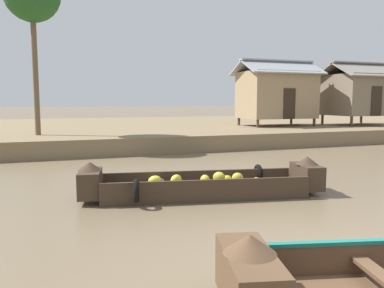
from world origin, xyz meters
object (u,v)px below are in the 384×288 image
(fishing_skiff_distant, at_px, (284,136))
(stilt_house_mid_left, at_px, (276,94))
(stilt_house_mid_right, at_px, (358,94))
(banana_boat, at_px, (204,184))

(fishing_skiff_distant, distance_m, stilt_house_mid_left, 3.10)
(stilt_house_mid_left, bearing_deg, stilt_house_mid_right, -10.26)
(banana_boat, bearing_deg, fishing_skiff_distant, 49.33)
(banana_boat, xyz_separation_m, fishing_skiff_distant, (9.08, 10.57, -0.03))
(stilt_house_mid_right, bearing_deg, banana_boat, -142.91)
(banana_boat, height_order, stilt_house_mid_right, stilt_house_mid_right)
(fishing_skiff_distant, relative_size, stilt_house_mid_right, 1.14)
(banana_boat, distance_m, stilt_house_mid_right, 19.07)
(stilt_house_mid_left, distance_m, stilt_house_mid_right, 5.51)
(fishing_skiff_distant, xyz_separation_m, stilt_house_mid_left, (0.57, 1.81, 2.45))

